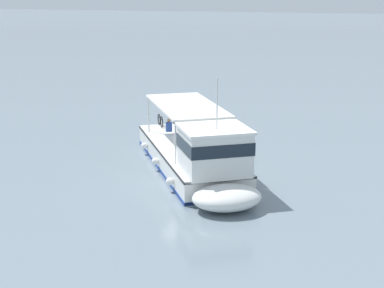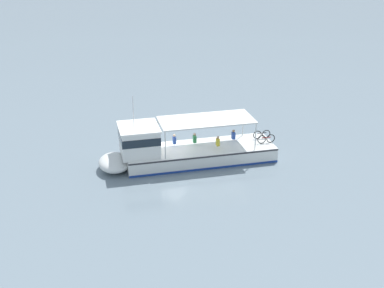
% 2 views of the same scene
% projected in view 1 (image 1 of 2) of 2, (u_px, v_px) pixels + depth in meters
% --- Properties ---
extents(ground_plane, '(400.00, 400.00, 0.00)m').
position_uv_depth(ground_plane, '(191.00, 182.00, 27.92)').
color(ground_plane, slate).
extents(ferry_main, '(12.30, 9.60, 5.32)m').
position_uv_depth(ferry_main, '(197.00, 157.00, 28.38)').
color(ferry_main, white).
rests_on(ferry_main, ground).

